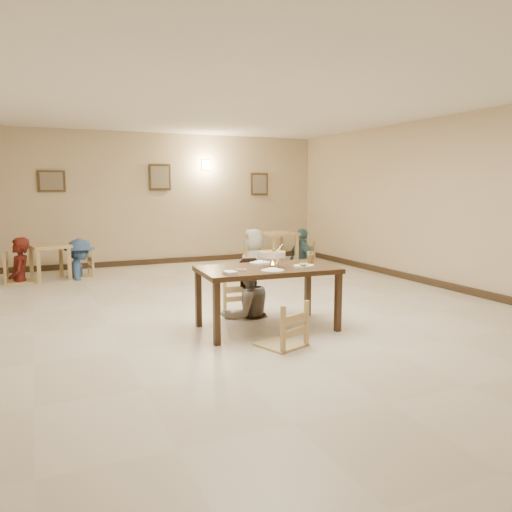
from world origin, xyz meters
name	(u,v)px	position (x,y,z in m)	size (l,w,h in m)	color
floor	(237,312)	(0.00, 0.00, 0.00)	(10.00, 10.00, 0.00)	beige
ceiling	(236,95)	(0.00, 0.00, 3.00)	(10.00, 10.00, 0.00)	white
wall_back	(156,199)	(0.00, 5.00, 1.50)	(10.00, 10.00, 0.00)	#CDB692
wall_right	(453,203)	(4.00, 0.00, 1.50)	(10.00, 10.00, 0.00)	#CDB692
baseboard_back	(158,261)	(0.00, 4.97, 0.06)	(8.00, 0.06, 0.12)	#322416
baseboard_right	(448,286)	(3.97, 0.00, 0.06)	(0.06, 10.00, 0.12)	#322416
picture_a	(51,181)	(-2.20, 4.96, 1.90)	(0.55, 0.04, 0.45)	#3D2E17
picture_b	(160,177)	(0.10, 4.96, 2.00)	(0.50, 0.04, 0.60)	#3D2E17
picture_c	(259,184)	(2.60, 4.96, 1.85)	(0.45, 0.04, 0.55)	#3D2E17
wall_sconce	(206,165)	(1.20, 4.96, 2.30)	(0.16, 0.05, 0.22)	#FFD88C
main_table	(267,274)	(0.03, -0.94, 0.70)	(1.72, 1.03, 0.78)	#3D2918
chair_far	(241,283)	(0.00, -0.15, 0.45)	(0.42, 0.42, 0.90)	tan
chair_near	(281,303)	(-0.12, -1.61, 0.49)	(0.46, 0.46, 0.98)	tan
main_diner	(246,258)	(0.05, -0.23, 0.81)	(0.78, 0.61, 1.61)	gray
curry_warmer	(273,254)	(0.08, -0.99, 0.95)	(0.35, 0.31, 0.28)	silver
rice_plate_far	(260,263)	(0.07, -0.63, 0.80)	(0.28, 0.28, 0.06)	white
rice_plate_near	(273,270)	(-0.05, -1.25, 0.80)	(0.27, 0.27, 0.06)	white
fried_plate	(304,265)	(0.46, -1.10, 0.80)	(0.27, 0.27, 0.06)	white
chili_dish	(241,270)	(-0.36, -1.05, 0.80)	(0.12, 0.12, 0.03)	white
napkin_cutlery	(230,272)	(-0.56, -1.19, 0.80)	(0.16, 0.25, 0.03)	white
drink_glass	(310,258)	(0.68, -0.88, 0.86)	(0.08, 0.08, 0.16)	white
bg_table_left	(50,252)	(-2.34, 3.84, 0.54)	(0.81, 0.81, 0.68)	tan
bg_table_right	(278,238)	(2.53, 3.77, 0.60)	(0.84, 0.84, 0.74)	tan
bg_chair_ll	(19,255)	(-2.88, 3.77, 0.52)	(0.49, 0.49, 1.05)	tan
bg_chair_lr	(80,253)	(-1.80, 3.85, 0.48)	(0.45, 0.45, 0.96)	tan
bg_chair_rl	(254,247)	(1.90, 3.71, 0.44)	(0.41, 0.41, 0.88)	tan
bg_chair_rr	(302,243)	(3.16, 3.75, 0.48)	(0.45, 0.45, 0.97)	tan
bg_diner_a	(17,238)	(-2.88, 3.77, 0.85)	(0.62, 0.40, 1.69)	#501611
bg_diner_b	(79,239)	(-1.80, 3.85, 0.77)	(1.00, 0.57, 1.54)	#426597
bg_diner_c	(254,229)	(1.90, 3.71, 0.85)	(0.84, 0.54, 1.71)	silver
bg_diner_d	(302,228)	(3.16, 3.75, 0.82)	(0.96, 0.40, 1.64)	slate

